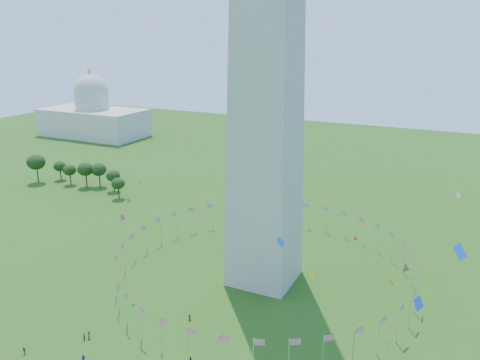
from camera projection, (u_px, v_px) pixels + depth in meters
name	position (u px, v px, depth m)	size (l,w,h in m)	color
flag_ring	(264.00, 264.00, 129.66)	(80.24, 80.24, 9.00)	silver
capitol_building	(92.00, 102.00, 310.89)	(70.00, 35.00, 46.00)	beige
kites_aloft	(305.00, 273.00, 94.63)	(112.00, 73.56, 41.42)	orange
tree_line_west	(75.00, 175.00, 209.75)	(55.30, 15.00, 12.89)	#224416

